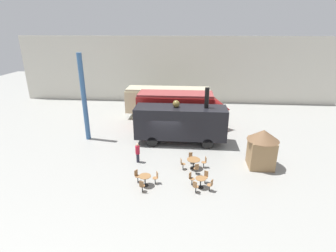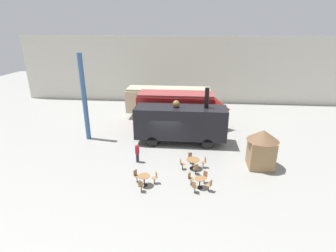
% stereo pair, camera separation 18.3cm
% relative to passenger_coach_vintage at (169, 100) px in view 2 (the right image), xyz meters
% --- Properties ---
extents(ground_plane, '(80.00, 80.00, 0.00)m').
position_rel_passenger_coach_vintage_xyz_m(ground_plane, '(0.48, -8.24, -2.12)').
color(ground_plane, gray).
extents(backdrop_wall, '(44.00, 0.15, 9.00)m').
position_rel_passenger_coach_vintage_xyz_m(backdrop_wall, '(0.48, 7.07, 2.38)').
color(backdrop_wall, beige).
rests_on(backdrop_wall, ground_plane).
extents(passenger_coach_vintage, '(9.64, 2.66, 3.52)m').
position_rel_passenger_coach_vintage_xyz_m(passenger_coach_vintage, '(0.00, 0.00, 0.00)').
color(passenger_coach_vintage, beige).
rests_on(passenger_coach_vintage, ground_plane).
extents(streamlined_locomotive, '(9.41, 2.89, 3.81)m').
position_rel_passenger_coach_vintage_xyz_m(streamlined_locomotive, '(1.79, -3.47, 0.13)').
color(streamlined_locomotive, maroon).
rests_on(streamlined_locomotive, ground_plane).
extents(steam_locomotive, '(8.15, 2.49, 5.20)m').
position_rel_passenger_coach_vintage_xyz_m(steam_locomotive, '(1.76, -7.21, -0.10)').
color(steam_locomotive, black).
rests_on(steam_locomotive, ground_plane).
extents(cafe_table_near, '(1.00, 1.00, 0.76)m').
position_rel_passenger_coach_vintage_xyz_m(cafe_table_near, '(2.94, -11.91, -1.49)').
color(cafe_table_near, black).
rests_on(cafe_table_near, ground_plane).
extents(cafe_table_mid, '(0.70, 0.70, 0.71)m').
position_rel_passenger_coach_vintage_xyz_m(cafe_table_mid, '(3.40, -14.43, -1.60)').
color(cafe_table_mid, black).
rests_on(cafe_table_mid, ground_plane).
extents(cafe_table_far, '(0.82, 0.82, 0.75)m').
position_rel_passenger_coach_vintage_xyz_m(cafe_table_far, '(-0.31, -14.52, -1.54)').
color(cafe_table_far, black).
rests_on(cafe_table_far, ground_plane).
extents(cafe_chair_0, '(0.36, 0.38, 0.87)m').
position_rel_passenger_coach_vintage_xyz_m(cafe_chair_0, '(2.73, -11.07, -1.61)').
color(cafe_chair_0, black).
rests_on(cafe_chair_0, ground_plane).
extents(cafe_chair_1, '(0.38, 0.36, 0.87)m').
position_rel_passenger_coach_vintage_xyz_m(cafe_chair_1, '(2.10, -12.12, -1.61)').
color(cafe_chair_1, black).
rests_on(cafe_chair_1, ground_plane).
extents(cafe_chair_2, '(0.36, 0.38, 0.87)m').
position_rel_passenger_coach_vintage_xyz_m(cafe_chair_2, '(3.15, -12.76, -1.61)').
color(cafe_chair_2, black).
rests_on(cafe_chair_2, ground_plane).
extents(cafe_chair_3, '(0.38, 0.36, 0.87)m').
position_rel_passenger_coach_vintage_xyz_m(cafe_chair_3, '(3.79, -11.70, -1.61)').
color(cafe_chair_3, black).
rests_on(cafe_chair_3, ground_plane).
extents(cafe_chair_4, '(0.39, 0.40, 0.87)m').
position_rel_passenger_coach_vintage_xyz_m(cafe_chair_4, '(3.76, -13.80, -1.61)').
color(cafe_chair_4, black).
rests_on(cafe_chair_4, ground_plane).
extents(cafe_chair_5, '(0.40, 0.39, 0.87)m').
position_rel_passenger_coach_vintage_xyz_m(cafe_chair_5, '(2.77, -14.07, -1.61)').
color(cafe_chair_5, black).
rests_on(cafe_chair_5, ground_plane).
extents(cafe_chair_6, '(0.39, 0.40, 0.87)m').
position_rel_passenger_coach_vintage_xyz_m(cafe_chair_6, '(3.05, -15.06, -1.61)').
color(cafe_chair_6, black).
rests_on(cafe_chair_6, ground_plane).
extents(cafe_chair_7, '(0.40, 0.39, 0.87)m').
position_rel_passenger_coach_vintage_xyz_m(cafe_chair_7, '(4.03, -14.78, -1.61)').
color(cafe_chair_7, black).
rests_on(cafe_chair_7, ground_plane).
extents(cafe_chair_8, '(0.36, 0.37, 0.87)m').
position_rel_passenger_coach_vintage_xyz_m(cafe_chair_8, '(-0.38, -15.29, -1.61)').
color(cafe_chair_8, black).
rests_on(cafe_chair_8, ground_plane).
extents(cafe_chair_9, '(0.40, 0.38, 0.87)m').
position_rel_passenger_coach_vintage_xyz_m(cafe_chair_9, '(0.40, -14.19, -1.61)').
color(cafe_chair_9, black).
rests_on(cafe_chair_9, ground_plane).
extents(cafe_chair_10, '(0.40, 0.40, 0.87)m').
position_rel_passenger_coach_vintage_xyz_m(cafe_chair_10, '(-0.94, -14.07, -1.61)').
color(cafe_chair_10, black).
rests_on(cafe_chair_10, ground_plane).
extents(visitor_person, '(0.34, 0.34, 1.60)m').
position_rel_passenger_coach_vintage_xyz_m(visitor_person, '(-1.42, -11.29, -1.25)').
color(visitor_person, '#262633').
rests_on(visitor_person, ground_plane).
extents(ticket_kiosk, '(2.34, 2.34, 3.00)m').
position_rel_passenger_coach_vintage_xyz_m(ticket_kiosk, '(8.02, -11.16, -0.44)').
color(ticket_kiosk, '#99754C').
rests_on(ticket_kiosk, ground_plane).
extents(support_pillar, '(0.44, 0.44, 8.00)m').
position_rel_passenger_coach_vintage_xyz_m(support_pillar, '(-7.05, -7.09, 1.88)').
color(support_pillar, '#386093').
rests_on(support_pillar, ground_plane).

